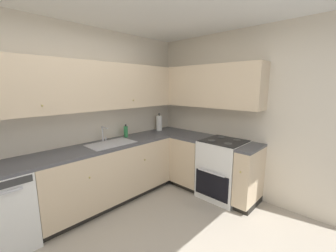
% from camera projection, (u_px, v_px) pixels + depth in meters
% --- Properties ---
extents(wall_back, '(4.13, 0.05, 2.58)m').
position_uv_depth(wall_back, '(67.00, 119.00, 2.95)').
color(wall_back, beige).
rests_on(wall_back, ground_plane).
extents(wall_right, '(0.05, 3.41, 2.58)m').
position_uv_depth(wall_right, '(247.00, 116.00, 3.27)').
color(wall_right, beige).
rests_on(wall_right, ground_plane).
extents(lower_cabinets_back, '(2.02, 0.62, 0.87)m').
position_uv_depth(lower_cabinets_back, '(109.00, 174.00, 3.18)').
color(lower_cabinets_back, beige).
rests_on(lower_cabinets_back, ground_plane).
extents(countertop_back, '(3.23, 0.60, 0.03)m').
position_uv_depth(countertop_back, '(107.00, 145.00, 3.09)').
color(countertop_back, '#4C4C51').
rests_on(countertop_back, lower_cabinets_back).
extents(lower_cabinets_right, '(0.62, 1.40, 0.87)m').
position_uv_depth(lower_cabinets_right, '(207.00, 165.00, 3.53)').
color(lower_cabinets_right, beige).
rests_on(lower_cabinets_right, ground_plane).
extents(countertop_right, '(0.60, 1.40, 0.03)m').
position_uv_depth(countertop_right, '(207.00, 139.00, 3.45)').
color(countertop_right, '#4C4C51').
rests_on(countertop_right, lower_cabinets_right).
extents(oven_range, '(0.68, 0.62, 1.05)m').
position_uv_depth(oven_range, '(223.00, 168.00, 3.34)').
color(oven_range, white).
rests_on(oven_range, ground_plane).
extents(upper_cabinets_back, '(2.91, 0.34, 0.67)m').
position_uv_depth(upper_cabinets_back, '(88.00, 86.00, 2.92)').
color(upper_cabinets_back, beige).
extents(upper_cabinets_right, '(0.32, 1.95, 0.67)m').
position_uv_depth(upper_cabinets_right, '(204.00, 86.00, 3.52)').
color(upper_cabinets_right, beige).
extents(sink, '(0.67, 0.40, 0.10)m').
position_uv_depth(sink, '(111.00, 147.00, 3.11)').
color(sink, '#B7B7BC').
rests_on(sink, countertop_back).
extents(faucet, '(0.07, 0.16, 0.23)m').
position_uv_depth(faucet, '(103.00, 133.00, 3.23)').
color(faucet, silver).
rests_on(faucet, countertop_back).
extents(soap_bottle, '(0.07, 0.07, 0.21)m').
position_uv_depth(soap_bottle, '(126.00, 131.00, 3.53)').
color(soap_bottle, '#338C4C').
rests_on(soap_bottle, countertop_back).
extents(paper_towel_roll, '(0.11, 0.11, 0.34)m').
position_uv_depth(paper_towel_roll, '(159.00, 123.00, 4.04)').
color(paper_towel_roll, white).
rests_on(paper_towel_roll, countertop_back).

